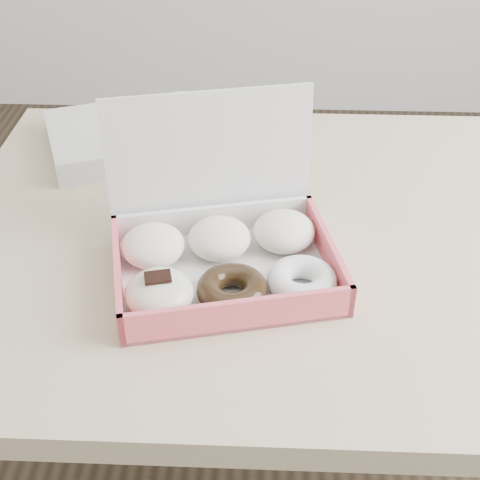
{
  "coord_description": "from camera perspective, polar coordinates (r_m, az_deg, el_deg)",
  "views": [
    {
      "loc": [
        -0.11,
        -0.84,
        1.35
      ],
      "look_at": [
        -0.14,
        -0.11,
        0.81
      ],
      "focal_mm": 50.0,
      "sensor_mm": 36.0,
      "label": 1
    }
  ],
  "objects": [
    {
      "name": "table",
      "position": [
        1.08,
        7.91,
        -2.47
      ],
      "size": [
        1.2,
        0.8,
        0.75
      ],
      "color": "tan",
      "rests_on": "ground"
    },
    {
      "name": "newspapers",
      "position": [
        1.25,
        -9.57,
        8.77
      ],
      "size": [
        0.34,
        0.3,
        0.04
      ],
      "primitive_type": "cube",
      "rotation": [
        0.0,
        0.0,
        0.36
      ],
      "color": "beige",
      "rests_on": "table"
    },
    {
      "name": "donut_box",
      "position": [
        0.92,
        -1.63,
        -0.91
      ],
      "size": [
        0.35,
        0.31,
        0.22
      ],
      "rotation": [
        0.0,
        0.0,
        0.22
      ],
      "color": "silver",
      "rests_on": "table"
    }
  ]
}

